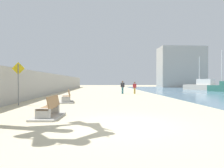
# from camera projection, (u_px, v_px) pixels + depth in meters

# --- Properties ---
(ground_plane) EXTENTS (120.00, 120.00, 0.00)m
(ground_plane) POSITION_uv_depth(u_px,v_px,m) (108.00, 94.00, 25.39)
(ground_plane) COLOR beige
(seawall) EXTENTS (0.80, 64.00, 2.61)m
(seawall) POSITION_uv_depth(u_px,v_px,m) (48.00, 84.00, 24.99)
(seawall) COLOR #ADAAA3
(seawall) RESTS_ON ground
(bench_near) EXTENTS (1.19, 2.14, 0.98)m
(bench_near) POSITION_uv_depth(u_px,v_px,m) (49.00, 112.00, 8.89)
(bench_near) COLOR #ADAAA3
(bench_near) RESTS_ON ground
(bench_far) EXTENTS (1.38, 2.23, 0.98)m
(bench_far) POSITION_uv_depth(u_px,v_px,m) (67.00, 99.00, 15.28)
(bench_far) COLOR #ADAAA3
(bench_far) RESTS_ON ground
(person_walking) EXTENTS (0.49, 0.30, 1.57)m
(person_walking) POSITION_uv_depth(u_px,v_px,m) (135.00, 87.00, 25.73)
(person_walking) COLOR gold
(person_walking) RESTS_ON ground
(person_standing) EXTENTS (0.52, 0.25, 1.69)m
(person_standing) POSITION_uv_depth(u_px,v_px,m) (123.00, 86.00, 25.73)
(person_standing) COLOR teal
(person_standing) RESTS_ON ground
(boat_far_left) EXTENTS (3.61, 4.44, 6.44)m
(boat_far_left) POSITION_uv_depth(u_px,v_px,m) (224.00, 87.00, 30.49)
(boat_far_left) COLOR #337060
(boat_far_left) RESTS_ON water_bay
(boat_outer) EXTENTS (5.16, 6.45, 6.23)m
(boat_outer) POSITION_uv_depth(u_px,v_px,m) (202.00, 86.00, 36.88)
(boat_outer) COLOR beige
(boat_outer) RESTS_ON water_bay
(pedestrian_sign) EXTENTS (0.85, 0.08, 2.91)m
(pedestrian_sign) POSITION_uv_depth(u_px,v_px,m) (18.00, 79.00, 13.35)
(pedestrian_sign) COLOR slate
(pedestrian_sign) RESTS_ON ground
(harbor_building) EXTENTS (12.00, 6.00, 10.90)m
(harbor_building) POSITION_uv_depth(u_px,v_px,m) (181.00, 67.00, 54.34)
(harbor_building) COLOR #ADAAA3
(harbor_building) RESTS_ON ground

